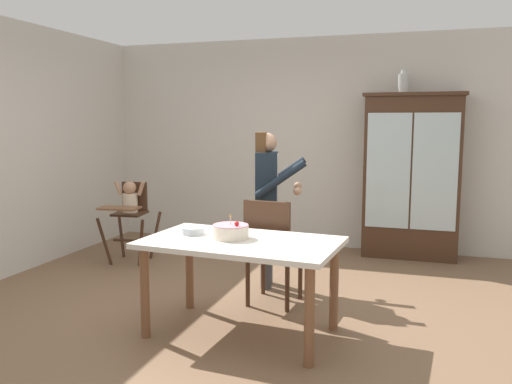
{
  "coord_description": "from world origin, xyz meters",
  "views": [
    {
      "loc": [
        1.52,
        -4.12,
        1.64
      ],
      "look_at": [
        -0.01,
        0.7,
        0.95
      ],
      "focal_mm": 36.73,
      "sensor_mm": 36.0,
      "label": 1
    }
  ],
  "objects_px": {
    "ceramic_vase": "(404,83)",
    "high_chair_with_toddler": "(130,207)",
    "dining_table": "(241,253)",
    "serving_bowl": "(193,231)",
    "dining_chair_far_side": "(271,245)",
    "adult_person": "(268,190)",
    "china_cabinet": "(411,176)",
    "birthday_cake": "(231,231)"
  },
  "relations": [
    {
      "from": "adult_person",
      "to": "birthday_cake",
      "type": "relative_size",
      "value": 5.47
    },
    {
      "from": "dining_table",
      "to": "serving_bowl",
      "type": "height_order",
      "value": "serving_bowl"
    },
    {
      "from": "dining_table",
      "to": "birthday_cake",
      "type": "distance_m",
      "value": 0.18
    },
    {
      "from": "china_cabinet",
      "to": "adult_person",
      "type": "xyz_separation_m",
      "value": [
        -1.32,
        -1.62,
        -0.02
      ]
    },
    {
      "from": "dining_chair_far_side",
      "to": "adult_person",
      "type": "bearing_deg",
      "value": -66.06
    },
    {
      "from": "ceramic_vase",
      "to": "adult_person",
      "type": "relative_size",
      "value": 0.18
    },
    {
      "from": "birthday_cake",
      "to": "serving_bowl",
      "type": "bearing_deg",
      "value": 171.01
    },
    {
      "from": "adult_person",
      "to": "dining_chair_far_side",
      "type": "height_order",
      "value": "adult_person"
    },
    {
      "from": "ceramic_vase",
      "to": "high_chair_with_toddler",
      "type": "height_order",
      "value": "ceramic_vase"
    },
    {
      "from": "ceramic_vase",
      "to": "china_cabinet",
      "type": "bearing_deg",
      "value": -1.66
    },
    {
      "from": "high_chair_with_toddler",
      "to": "dining_chair_far_side",
      "type": "relative_size",
      "value": 0.99
    },
    {
      "from": "ceramic_vase",
      "to": "dining_table",
      "type": "xyz_separation_m",
      "value": [
        -1.05,
        -2.82,
        -1.44
      ]
    },
    {
      "from": "ceramic_vase",
      "to": "dining_chair_far_side",
      "type": "relative_size",
      "value": 0.28
    },
    {
      "from": "birthday_cake",
      "to": "dining_chair_far_side",
      "type": "bearing_deg",
      "value": 76.77
    },
    {
      "from": "china_cabinet",
      "to": "ceramic_vase",
      "type": "height_order",
      "value": "ceramic_vase"
    },
    {
      "from": "high_chair_with_toddler",
      "to": "serving_bowl",
      "type": "height_order",
      "value": "high_chair_with_toddler"
    },
    {
      "from": "ceramic_vase",
      "to": "serving_bowl",
      "type": "xyz_separation_m",
      "value": [
        -1.48,
        -2.74,
        -1.32
      ]
    },
    {
      "from": "ceramic_vase",
      "to": "high_chair_with_toddler",
      "type": "distance_m",
      "value": 3.52
    },
    {
      "from": "china_cabinet",
      "to": "dining_table",
      "type": "distance_m",
      "value": 3.07
    },
    {
      "from": "china_cabinet",
      "to": "serving_bowl",
      "type": "distance_m",
      "value": 3.18
    },
    {
      "from": "high_chair_with_toddler",
      "to": "dining_table",
      "type": "distance_m",
      "value": 2.5
    },
    {
      "from": "china_cabinet",
      "to": "high_chair_with_toddler",
      "type": "relative_size",
      "value": 2.07
    },
    {
      "from": "high_chair_with_toddler",
      "to": "birthday_cake",
      "type": "xyz_separation_m",
      "value": [
        1.83,
        -1.56,
        0.14
      ]
    },
    {
      "from": "dining_table",
      "to": "serving_bowl",
      "type": "relative_size",
      "value": 8.53
    },
    {
      "from": "high_chair_with_toddler",
      "to": "adult_person",
      "type": "height_order",
      "value": "adult_person"
    },
    {
      "from": "birthday_cake",
      "to": "serving_bowl",
      "type": "height_order",
      "value": "birthday_cake"
    },
    {
      "from": "serving_bowl",
      "to": "china_cabinet",
      "type": "bearing_deg",
      "value": 59.45
    },
    {
      "from": "dining_table",
      "to": "dining_chair_far_side",
      "type": "xyz_separation_m",
      "value": [
        0.05,
        0.65,
        -0.09
      ]
    },
    {
      "from": "birthday_cake",
      "to": "serving_bowl",
      "type": "xyz_separation_m",
      "value": [
        -0.34,
        0.05,
        -0.03
      ]
    },
    {
      "from": "serving_bowl",
      "to": "dining_chair_far_side",
      "type": "bearing_deg",
      "value": 49.13
    },
    {
      "from": "china_cabinet",
      "to": "birthday_cake",
      "type": "distance_m",
      "value": 3.07
    },
    {
      "from": "adult_person",
      "to": "dining_table",
      "type": "distance_m",
      "value": 1.25
    },
    {
      "from": "china_cabinet",
      "to": "adult_person",
      "type": "height_order",
      "value": "china_cabinet"
    },
    {
      "from": "china_cabinet",
      "to": "birthday_cake",
      "type": "height_order",
      "value": "china_cabinet"
    },
    {
      "from": "high_chair_with_toddler",
      "to": "dining_chair_far_side",
      "type": "distance_m",
      "value": 2.19
    },
    {
      "from": "china_cabinet",
      "to": "adult_person",
      "type": "distance_m",
      "value": 2.09
    },
    {
      "from": "high_chair_with_toddler",
      "to": "china_cabinet",
      "type": "bearing_deg",
      "value": 14.37
    },
    {
      "from": "serving_bowl",
      "to": "dining_table",
      "type": "bearing_deg",
      "value": -10.98
    },
    {
      "from": "china_cabinet",
      "to": "ceramic_vase",
      "type": "relative_size",
      "value": 7.28
    },
    {
      "from": "birthday_cake",
      "to": "dining_chair_far_side",
      "type": "xyz_separation_m",
      "value": [
        0.15,
        0.62,
        -0.24
      ]
    },
    {
      "from": "dining_table",
      "to": "birthday_cake",
      "type": "bearing_deg",
      "value": 162.02
    },
    {
      "from": "ceramic_vase",
      "to": "adult_person",
      "type": "height_order",
      "value": "ceramic_vase"
    }
  ]
}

